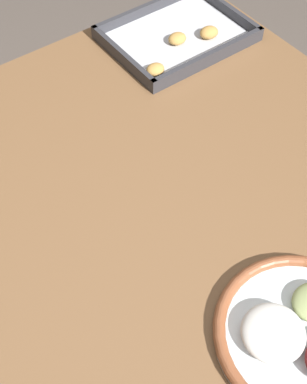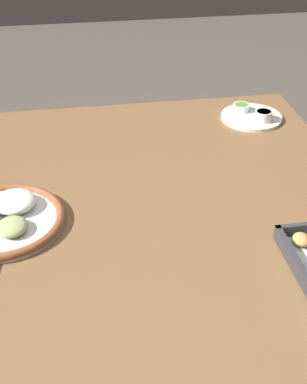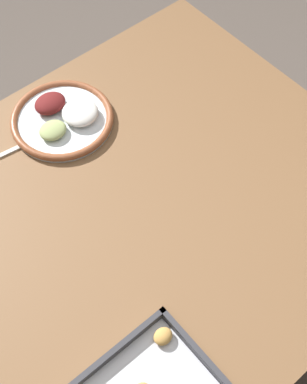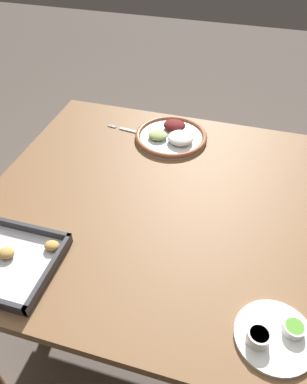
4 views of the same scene
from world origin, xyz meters
name	(u,v)px [view 2 (image 2 of 4)]	position (x,y,z in m)	size (l,w,h in m)	color
dining_table	(153,231)	(0.00, 0.00, 0.63)	(1.10, 1.04, 0.73)	brown
dinner_plate	(2,219)	(0.04, -0.35, 0.74)	(0.28, 0.28, 0.05)	silver
saucer_plate	(252,116)	(-0.38, 0.37, 0.74)	(0.19, 0.19, 0.04)	white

